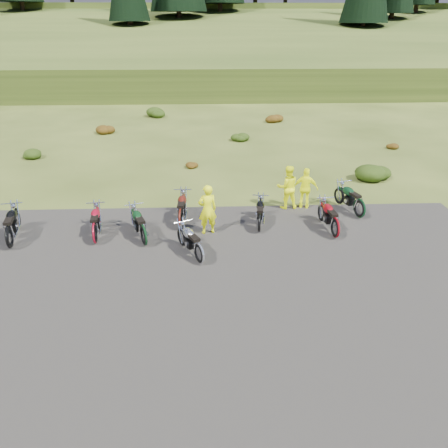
{
  "coord_description": "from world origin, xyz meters",
  "views": [
    {
      "loc": [
        0.4,
        -12.17,
        6.88
      ],
      "look_at": [
        0.95,
        0.56,
        0.87
      ],
      "focal_mm": 35.0,
      "sensor_mm": 36.0,
      "label": 1
    }
  ],
  "objects_px": {
    "motorcycle_7": "(358,218)",
    "person_middle": "(207,210)",
    "motorcycle_3": "(199,263)",
    "motorcycle_0": "(12,248)"
  },
  "relations": [
    {
      "from": "motorcycle_0",
      "to": "motorcycle_7",
      "type": "bearing_deg",
      "value": -92.37
    },
    {
      "from": "motorcycle_7",
      "to": "motorcycle_3",
      "type": "bearing_deg",
      "value": 101.26
    },
    {
      "from": "motorcycle_7",
      "to": "person_middle",
      "type": "distance_m",
      "value": 5.91
    },
    {
      "from": "motorcycle_0",
      "to": "motorcycle_3",
      "type": "height_order",
      "value": "motorcycle_0"
    },
    {
      "from": "motorcycle_7",
      "to": "person_middle",
      "type": "relative_size",
      "value": 1.17
    },
    {
      "from": "motorcycle_3",
      "to": "motorcycle_7",
      "type": "xyz_separation_m",
      "value": [
        6.03,
        3.17,
        0.0
      ]
    },
    {
      "from": "motorcycle_7",
      "to": "person_middle",
      "type": "height_order",
      "value": "person_middle"
    },
    {
      "from": "motorcycle_0",
      "to": "motorcycle_7",
      "type": "xyz_separation_m",
      "value": [
        12.25,
        1.9,
        0.0
      ]
    },
    {
      "from": "motorcycle_3",
      "to": "person_middle",
      "type": "height_order",
      "value": "person_middle"
    },
    {
      "from": "motorcycle_3",
      "to": "person_middle",
      "type": "relative_size",
      "value": 1.09
    }
  ]
}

